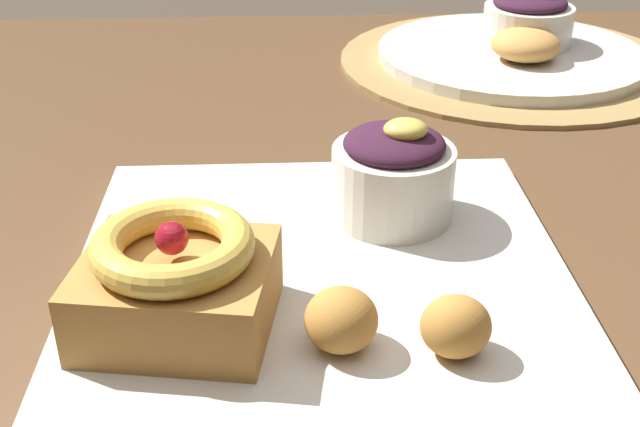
{
  "coord_description": "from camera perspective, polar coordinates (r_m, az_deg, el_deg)",
  "views": [
    {
      "loc": [
        -0.09,
        -0.6,
        1.02
      ],
      "look_at": [
        -0.07,
        -0.16,
        0.77
      ],
      "focal_mm": 45.14,
      "sensor_mm": 36.0,
      "label": 1
    }
  ],
  "objects": [
    {
      "name": "fritter_middle",
      "position": [
        0.43,
        1.52,
        -7.54
      ],
      "size": [
        0.04,
        0.04,
        0.04
      ],
      "primitive_type": "ellipsoid",
      "color": "#BC7F38",
      "rests_on": "front_plate"
    },
    {
      "name": "fritter_front",
      "position": [
        0.43,
        9.74,
        -7.88
      ],
      "size": [
        0.04,
        0.03,
        0.03
      ],
      "primitive_type": "ellipsoid",
      "color": "#BC7F38",
      "rests_on": "front_plate"
    },
    {
      "name": "berry_ramekin",
      "position": [
        0.55,
        5.2,
        2.81
      ],
      "size": [
        0.08,
        0.08,
        0.07
      ],
      "color": "silver",
      "rests_on": "front_plate"
    },
    {
      "name": "front_plate",
      "position": [
        0.51,
        0.11,
        -4.45
      ],
      "size": [
        0.31,
        0.31,
        0.01
      ],
      "primitive_type": "cube",
      "color": "silver",
      "rests_on": "dining_table"
    },
    {
      "name": "dining_table",
      "position": [
        0.72,
        4.74,
        -2.82
      ],
      "size": [
        1.49,
        0.9,
        0.73
      ],
      "color": "brown",
      "rests_on": "ground_plane"
    },
    {
      "name": "woven_placemat",
      "position": [
        0.93,
        13.32,
        10.43
      ],
      "size": [
        0.37,
        0.37,
        0.0
      ],
      "primitive_type": "cylinder",
      "color": "#997A47",
      "rests_on": "dining_table"
    },
    {
      "name": "cake_slice",
      "position": [
        0.45,
        -10.17,
        -4.69
      ],
      "size": [
        0.12,
        0.11,
        0.07
      ],
      "rotation": [
        0.0,
        0.0,
        -0.16
      ],
      "color": "#B77F3D",
      "rests_on": "front_plate"
    },
    {
      "name": "back_pastry",
      "position": [
        0.88,
        14.37,
        11.52
      ],
      "size": [
        0.07,
        0.07,
        0.03
      ],
      "primitive_type": "ellipsoid",
      "color": "#C68E47",
      "rests_on": "back_plate"
    },
    {
      "name": "back_plate",
      "position": [
        0.92,
        13.38,
        10.93
      ],
      "size": [
        0.29,
        0.29,
        0.01
      ],
      "primitive_type": "cylinder",
      "color": "silver",
      "rests_on": "woven_placemat"
    },
    {
      "name": "back_ramekin",
      "position": [
        0.94,
        14.55,
        13.2
      ],
      "size": [
        0.1,
        0.1,
        0.07
      ],
      "color": "silver",
      "rests_on": "back_plate"
    }
  ]
}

